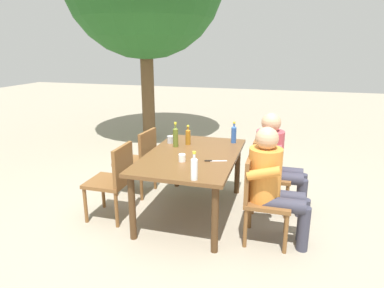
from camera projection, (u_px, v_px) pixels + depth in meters
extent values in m
plane|color=gray|center=(192.00, 212.00, 4.02)|extent=(24.00, 24.00, 0.00)
cube|color=brown|center=(192.00, 156.00, 3.82)|extent=(1.57, 1.01, 0.04)
cylinder|color=#4C311A|center=(215.00, 219.00, 3.16)|extent=(0.07, 0.07, 0.69)
cylinder|color=#4C311A|center=(237.00, 169.00, 4.46)|extent=(0.07, 0.07, 0.69)
cylinder|color=#4C311A|center=(132.00, 208.00, 3.38)|extent=(0.07, 0.07, 0.69)
cylinder|color=#4C311A|center=(177.00, 163.00, 4.68)|extent=(0.07, 0.07, 0.69)
cube|color=brown|center=(272.00, 176.00, 3.99)|extent=(0.45, 0.45, 0.04)
cube|color=brown|center=(256.00, 156.00, 3.98)|extent=(0.42, 0.05, 0.42)
cylinder|color=brown|center=(287.00, 202.00, 3.83)|extent=(0.04, 0.04, 0.41)
cylinder|color=brown|center=(288.00, 189.00, 4.17)|extent=(0.04, 0.04, 0.41)
cylinder|color=brown|center=(253.00, 198.00, 3.93)|extent=(0.04, 0.04, 0.41)
cylinder|color=brown|center=(257.00, 185.00, 4.28)|extent=(0.04, 0.04, 0.41)
cube|color=brown|center=(268.00, 201.00, 3.34)|extent=(0.44, 0.44, 0.04)
cube|color=brown|center=(249.00, 177.00, 3.33)|extent=(0.42, 0.04, 0.42)
cylinder|color=brown|center=(286.00, 234.00, 3.18)|extent=(0.04, 0.04, 0.41)
cylinder|color=brown|center=(287.00, 215.00, 3.53)|extent=(0.04, 0.04, 0.41)
cylinder|color=brown|center=(245.00, 228.00, 3.28)|extent=(0.04, 0.04, 0.41)
cylinder|color=brown|center=(250.00, 210.00, 3.63)|extent=(0.04, 0.04, 0.41)
cube|color=brown|center=(108.00, 182.00, 3.80)|extent=(0.44, 0.44, 0.04)
cube|color=brown|center=(123.00, 164.00, 3.69)|extent=(0.42, 0.04, 0.42)
cylinder|color=brown|center=(103.00, 192.00, 4.09)|extent=(0.04, 0.04, 0.41)
cylinder|color=brown|center=(86.00, 205.00, 3.74)|extent=(0.04, 0.04, 0.41)
cylinder|color=brown|center=(132.00, 195.00, 3.99)|extent=(0.04, 0.04, 0.41)
cylinder|color=brown|center=(117.00, 210.00, 3.64)|extent=(0.04, 0.04, 0.41)
cube|color=brown|center=(135.00, 162.00, 4.45)|extent=(0.48, 0.48, 0.04)
cube|color=brown|center=(148.00, 147.00, 4.32)|extent=(0.42, 0.07, 0.42)
cylinder|color=brown|center=(131.00, 171.00, 4.75)|extent=(0.04, 0.04, 0.41)
cylinder|color=brown|center=(116.00, 181.00, 4.41)|extent=(0.04, 0.04, 0.41)
cylinder|color=brown|center=(155.00, 175.00, 4.62)|extent=(0.04, 0.04, 0.41)
cylinder|color=brown|center=(141.00, 185.00, 4.28)|extent=(0.04, 0.04, 0.41)
cylinder|color=#B7424C|center=(269.00, 153.00, 3.92)|extent=(0.32, 0.32, 0.52)
sphere|color=tan|center=(271.00, 123.00, 3.82)|extent=(0.22, 0.22, 0.22)
cylinder|color=#383847|center=(285.00, 178.00, 3.86)|extent=(0.14, 0.40, 0.14)
cylinder|color=#383847|center=(302.00, 198.00, 3.87)|extent=(0.11, 0.11, 0.45)
cylinder|color=#B7424C|center=(269.00, 151.00, 3.73)|extent=(0.09, 0.31, 0.16)
cylinder|color=#383847|center=(285.00, 173.00, 4.03)|extent=(0.14, 0.40, 0.14)
cylinder|color=#383847|center=(301.00, 192.00, 4.04)|extent=(0.11, 0.11, 0.45)
cylinder|color=#B7424C|center=(271.00, 142.00, 4.08)|extent=(0.09, 0.31, 0.16)
cylinder|color=orange|center=(265.00, 174.00, 3.27)|extent=(0.32, 0.32, 0.52)
sphere|color=tan|center=(267.00, 138.00, 3.17)|extent=(0.22, 0.22, 0.22)
cylinder|color=#383847|center=(284.00, 205.00, 3.21)|extent=(0.14, 0.40, 0.14)
cylinder|color=#383847|center=(304.00, 229.00, 3.22)|extent=(0.11, 0.11, 0.45)
cylinder|color=orange|center=(264.00, 173.00, 3.08)|extent=(0.09, 0.31, 0.16)
cylinder|color=#383847|center=(284.00, 197.00, 3.38)|extent=(0.14, 0.40, 0.14)
cylinder|color=#383847|center=(303.00, 220.00, 3.39)|extent=(0.11, 0.11, 0.45)
cylinder|color=orange|center=(267.00, 160.00, 3.43)|extent=(0.09, 0.31, 0.16)
cylinder|color=#566623|center=(176.00, 138.00, 4.06)|extent=(0.06, 0.06, 0.22)
cone|color=#566623|center=(175.00, 128.00, 4.03)|extent=(0.06, 0.06, 0.03)
cylinder|color=#566623|center=(175.00, 125.00, 4.02)|extent=(0.03, 0.03, 0.03)
cylinder|color=yellow|center=(175.00, 123.00, 4.01)|extent=(0.03, 0.03, 0.02)
cylinder|color=#2D56A3|center=(234.00, 135.00, 4.23)|extent=(0.06, 0.06, 0.20)
cone|color=#2D56A3|center=(234.00, 127.00, 4.20)|extent=(0.06, 0.06, 0.03)
cylinder|color=#2D56A3|center=(234.00, 124.00, 4.19)|extent=(0.03, 0.03, 0.03)
cylinder|color=yellow|center=(234.00, 123.00, 4.19)|extent=(0.03, 0.03, 0.02)
cylinder|color=white|center=(194.00, 170.00, 3.06)|extent=(0.06, 0.06, 0.20)
cone|color=white|center=(194.00, 158.00, 3.03)|extent=(0.06, 0.06, 0.03)
cylinder|color=white|center=(194.00, 155.00, 3.02)|extent=(0.03, 0.03, 0.03)
cylinder|color=yellow|center=(194.00, 153.00, 3.02)|extent=(0.03, 0.03, 0.02)
cylinder|color=#996019|center=(188.00, 138.00, 4.17)|extent=(0.06, 0.06, 0.18)
cone|color=#996019|center=(188.00, 130.00, 4.14)|extent=(0.06, 0.06, 0.02)
cylinder|color=#996019|center=(188.00, 128.00, 4.13)|extent=(0.03, 0.03, 0.02)
cylinder|color=yellow|center=(188.00, 126.00, 4.12)|extent=(0.03, 0.03, 0.02)
cylinder|color=white|center=(182.00, 158.00, 3.56)|extent=(0.07, 0.07, 0.08)
cylinder|color=#B2B7BC|center=(170.00, 139.00, 4.24)|extent=(0.08, 0.08, 0.09)
cube|color=silver|center=(219.00, 161.00, 3.58)|extent=(0.08, 0.18, 0.01)
cube|color=black|center=(208.00, 161.00, 3.58)|extent=(0.04, 0.08, 0.01)
cube|color=#47663D|center=(199.00, 158.00, 5.26)|extent=(0.28, 0.17, 0.45)
cube|color=#395130|center=(206.00, 164.00, 5.25)|extent=(0.20, 0.06, 0.20)
cube|color=#47663D|center=(196.00, 161.00, 5.13)|extent=(0.29, 0.19, 0.44)
cube|color=#395130|center=(204.00, 167.00, 5.12)|extent=(0.20, 0.06, 0.19)
cylinder|color=brown|center=(148.00, 84.00, 6.85)|extent=(0.26, 0.26, 2.32)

